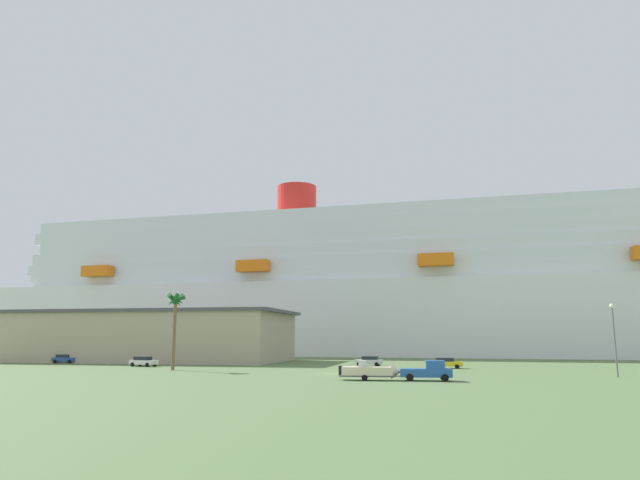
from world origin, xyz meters
name	(u,v)px	position (x,y,z in m)	size (l,w,h in m)	color
ground_plane	(369,363)	(0.00, 30.00, 0.00)	(600.00, 600.00, 0.00)	#567042
cruise_ship	(449,292)	(13.90, 72.24, 15.72)	(297.65, 36.81, 52.24)	white
terminal_building	(145,336)	(-44.68, 28.92, 4.90)	(58.49, 27.11, 9.76)	#B7A88C
pickup_truck	(428,371)	(12.77, -9.04, 1.04)	(5.79, 2.79, 2.20)	#2659A5
small_boat_on_trailer	(373,371)	(6.77, -9.74, 0.96)	(7.86, 2.52, 2.15)	#595960
palm_tree	(175,307)	(-24.24, 2.40, 9.03)	(3.06, 2.80, 11.18)	brown
street_lamp	(614,329)	(34.43, 1.84, 5.63)	(0.56, 0.56, 8.75)	slate
parked_car_blue_suv	(65,359)	(-53.58, 17.08, 0.83)	(4.53, 2.35, 1.58)	#264C99
parked_car_silver_sedan	(369,361)	(1.59, 20.52, 0.83)	(4.47, 2.23, 1.58)	silver
parked_car_yellow_taxi	(446,363)	(14.12, 16.54, 0.83)	(4.80, 2.30, 1.58)	yellow
parked_car_white_van	(143,361)	(-33.62, 10.13, 0.83)	(4.71, 2.58, 1.58)	white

